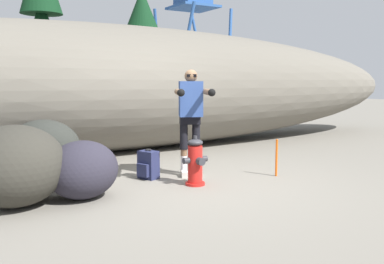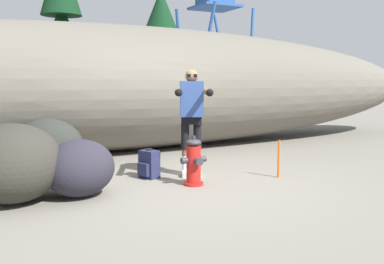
{
  "view_description": "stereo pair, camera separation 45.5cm",
  "coord_description": "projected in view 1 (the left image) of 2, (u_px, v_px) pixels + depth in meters",
  "views": [
    {
      "loc": [
        -3.15,
        -5.26,
        1.54
      ],
      "look_at": [
        0.13,
        0.21,
        0.75
      ],
      "focal_mm": 39.17,
      "sensor_mm": 36.0,
      "label": 1
    },
    {
      "loc": [
        -2.75,
        -5.48,
        1.54
      ],
      "look_at": [
        0.13,
        0.21,
        0.75
      ],
      "focal_mm": 39.17,
      "sensor_mm": 36.0,
      "label": 2
    }
  ],
  "objects": [
    {
      "name": "utility_worker",
      "position": [
        191.0,
        109.0,
        6.59
      ],
      "size": [
        0.75,
        1.04,
        1.71
      ],
      "rotation": [
        0.0,
        0.0,
        -1.98
      ],
      "color": "beige",
      "rests_on": "ground_plane"
    },
    {
      "name": "survey_stake",
      "position": [
        277.0,
        158.0,
        6.74
      ],
      "size": [
        0.04,
        0.04,
        0.6
      ],
      "primitive_type": "cylinder",
      "color": "#E55914",
      "rests_on": "ground_plane"
    },
    {
      "name": "spare_backpack",
      "position": [
        148.0,
        165.0,
        6.57
      ],
      "size": [
        0.35,
        0.35,
        0.47
      ],
      "rotation": [
        0.0,
        0.0,
        3.53
      ],
      "color": "#23284C",
      "rests_on": "ground_plane"
    },
    {
      "name": "ground_plane",
      "position": [
        192.0,
        185.0,
        6.27
      ],
      "size": [
        56.0,
        56.0,
        0.04
      ],
      "primitive_type": "cube",
      "color": "slate"
    },
    {
      "name": "boulder_small",
      "position": [
        44.0,
        150.0,
        6.44
      ],
      "size": [
        1.47,
        1.42,
        0.95
      ],
      "primitive_type": "ellipsoid",
      "rotation": [
        0.0,
        0.0,
        5.82
      ],
      "color": "#292B27",
      "rests_on": "ground_plane"
    },
    {
      "name": "pine_tree_left",
      "position": [
        42.0,
        27.0,
        13.35
      ],
      "size": [
        2.04,
        2.04,
        5.92
      ],
      "color": "#47331E",
      "rests_on": "ground_plane"
    },
    {
      "name": "dirt_embankment",
      "position": [
        108.0,
        88.0,
        9.11
      ],
      "size": [
        17.9,
        3.2,
        2.74
      ],
      "primitive_type": "ellipsoid",
      "color": "#666056",
      "rests_on": "ground_plane"
    },
    {
      "name": "boulder_mid",
      "position": [
        83.0,
        170.0,
        5.45
      ],
      "size": [
        1.25,
        1.21,
        0.76
      ],
      "primitive_type": "ellipsoid",
      "rotation": [
        0.0,
        0.0,
        0.45
      ],
      "color": "#282631",
      "rests_on": "ground_plane"
    },
    {
      "name": "pine_tree_center",
      "position": [
        142.0,
        43.0,
        16.06
      ],
      "size": [
        2.2,
        2.2,
        5.04
      ],
      "color": "#47331E",
      "rests_on": "ground_plane"
    },
    {
      "name": "boulder_large",
      "position": [
        14.0,
        166.0,
        5.1
      ],
      "size": [
        1.74,
        1.74,
        1.01
      ],
      "primitive_type": "ellipsoid",
      "rotation": [
        0.0,
        0.0,
        2.5
      ],
      "color": "#313029",
      "rests_on": "ground_plane"
    },
    {
      "name": "fire_hydrant",
      "position": [
        195.0,
        163.0,
        6.15
      ],
      "size": [
        0.39,
        0.34,
        0.73
      ],
      "color": "red",
      "rests_on": "ground_plane"
    }
  ]
}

